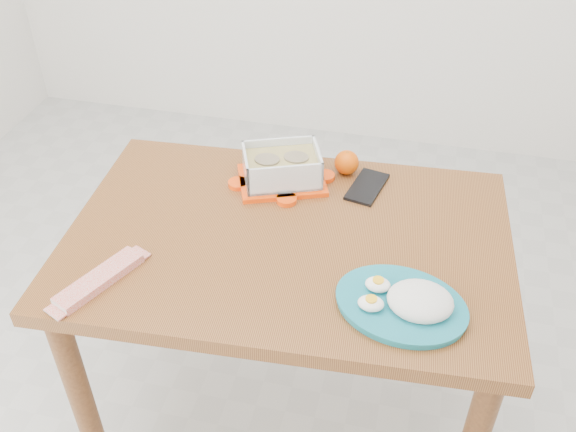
% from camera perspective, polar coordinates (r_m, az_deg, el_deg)
% --- Properties ---
extents(ground, '(3.50, 3.50, 0.00)m').
position_cam_1_polar(ground, '(2.17, -2.88, -16.47)').
color(ground, '#B7B7B2').
rests_on(ground, ground).
extents(dining_table, '(1.13, 0.79, 0.75)m').
position_cam_1_polar(dining_table, '(1.66, 0.00, -4.65)').
color(dining_table, brown).
rests_on(dining_table, ground).
extents(food_container, '(0.28, 0.25, 0.10)m').
position_cam_1_polar(food_container, '(1.74, -0.56, 4.34)').
color(food_container, '#FC4207').
rests_on(food_container, dining_table).
extents(orange_fruit, '(0.07, 0.07, 0.07)m').
position_cam_1_polar(orange_fruit, '(1.79, 5.23, 4.77)').
color(orange_fruit, orange).
rests_on(orange_fruit, dining_table).
extents(rice_plate, '(0.34, 0.34, 0.08)m').
position_cam_1_polar(rice_plate, '(1.41, 10.56, -7.46)').
color(rice_plate, '#187586').
rests_on(rice_plate, dining_table).
extents(candy_bar, '(0.14, 0.22, 0.02)m').
position_cam_1_polar(candy_bar, '(1.51, -16.42, -5.42)').
color(candy_bar, red).
rests_on(candy_bar, dining_table).
extents(smartphone, '(0.11, 0.17, 0.01)m').
position_cam_1_polar(smartphone, '(1.75, 7.04, 2.60)').
color(smartphone, black).
rests_on(smartphone, dining_table).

